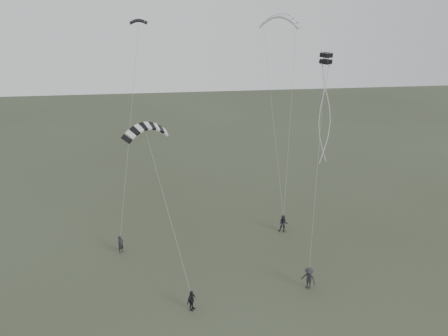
{
  "coord_description": "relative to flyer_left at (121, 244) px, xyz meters",
  "views": [
    {
      "loc": [
        -2.71,
        -26.93,
        20.1
      ],
      "look_at": [
        1.34,
        5.38,
        7.18
      ],
      "focal_mm": 35.0,
      "sensor_mm": 36.0,
      "label": 1
    }
  ],
  "objects": [
    {
      "name": "kite_pale_large",
      "position": [
        15.13,
        9.46,
        17.55
      ],
      "size": [
        4.07,
        3.09,
        1.8
      ],
      "primitive_type": null,
      "rotation": [
        0.27,
        0.0,
        -0.52
      ],
      "color": "#B9BCBF",
      "rests_on": "flyer_right"
    },
    {
      "name": "ground",
      "position": [
        7.36,
        -5.34,
        -0.77
      ],
      "size": [
        140.0,
        140.0,
        0.0
      ],
      "primitive_type": "plane",
      "color": "#353C2A",
      "rests_on": "ground"
    },
    {
      "name": "flyer_right",
      "position": [
        14.32,
        1.65,
        0.05
      ],
      "size": [
        0.97,
        0.87,
        1.65
      ],
      "primitive_type": "imported",
      "rotation": [
        0.0,
        0.0,
        -0.36
      ],
      "color": "#27272C",
      "rests_on": "ground"
    },
    {
      "name": "kite_box",
      "position": [
        15.52,
        -2.47,
        15.25
      ],
      "size": [
        0.93,
        0.94,
        0.76
      ],
      "primitive_type": null,
      "rotation": [
        0.06,
        0.0,
        0.61
      ],
      "color": "black",
      "rests_on": "flyer_far"
    },
    {
      "name": "kite_striped",
      "position": [
        2.82,
        -1.68,
        10.61
      ],
      "size": [
        3.58,
        2.75,
        1.52
      ],
      "primitive_type": null,
      "rotation": [
        0.38,
        0.0,
        0.5
      ],
      "color": "black",
      "rests_on": "flyer_center"
    },
    {
      "name": "flyer_center",
      "position": [
        5.47,
        -7.91,
        -0.02
      ],
      "size": [
        0.85,
        0.91,
        1.51
      ],
      "primitive_type": "imported",
      "rotation": [
        0.0,
        0.0,
        0.87
      ],
      "color": "black",
      "rests_on": "ground"
    },
    {
      "name": "flyer_left",
      "position": [
        0.0,
        0.0,
        0.0
      ],
      "size": [
        0.65,
        0.66,
        1.54
      ],
      "primitive_type": "imported",
      "rotation": [
        0.0,
        0.0,
        0.83
      ],
      "color": "black",
      "rests_on": "ground"
    },
    {
      "name": "kite_dark_small",
      "position": [
        2.25,
        7.93,
        17.3
      ],
      "size": [
        1.51,
        0.64,
        0.63
      ],
      "primitive_type": null,
      "rotation": [
        0.39,
        0.0,
        0.02
      ],
      "color": "black",
      "rests_on": "flyer_left"
    },
    {
      "name": "flyer_far",
      "position": [
        14.09,
        -6.64,
        0.1
      ],
      "size": [
        1.26,
        1.26,
        1.75
      ],
      "primitive_type": "imported",
      "rotation": [
        0.0,
        0.0,
        -0.8
      ],
      "color": "#26262A",
      "rests_on": "ground"
    }
  ]
}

